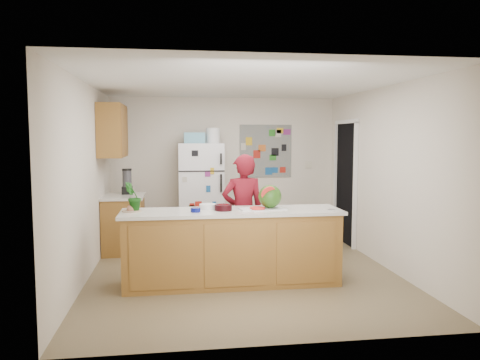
{
  "coord_description": "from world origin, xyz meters",
  "views": [
    {
      "loc": [
        -0.88,
        -6.09,
        1.81
      ],
      "look_at": [
        -0.0,
        0.2,
        1.22
      ],
      "focal_mm": 35.0,
      "sensor_mm": 36.0,
      "label": 1
    }
  ],
  "objects": [
    {
      "name": "person",
      "position": [
        0.02,
        0.05,
        0.79
      ],
      "size": [
        0.6,
        0.42,
        1.58
      ],
      "primitive_type": "imported",
      "rotation": [
        0.0,
        0.0,
        3.22
      ],
      "color": "maroon",
      "rests_on": "floor"
    },
    {
      "name": "blender_appliance",
      "position": [
        -1.64,
        1.48,
        1.09
      ],
      "size": [
        0.14,
        0.14,
        0.38
      ],
      "primitive_type": "cylinder",
      "color": "black",
      "rests_on": "side_counter_top"
    },
    {
      "name": "doorway",
      "position": [
        1.99,
        1.45,
        1.02
      ],
      "size": [
        0.03,
        0.85,
        2.04
      ],
      "primitive_type": "cube",
      "color": "black",
      "rests_on": "ground"
    },
    {
      "name": "ceiling",
      "position": [
        0.0,
        0.0,
        2.51
      ],
      "size": [
        4.0,
        4.5,
        0.02
      ],
      "primitive_type": "cube",
      "color": "white",
      "rests_on": "wall_back"
    },
    {
      "name": "cobalt_bowl",
      "position": [
        -0.65,
        -0.58,
        0.95
      ],
      "size": [
        0.15,
        0.15,
        0.05
      ],
      "primitive_type": "cylinder",
      "rotation": [
        0.0,
        0.0,
        0.33
      ],
      "color": "#060B5D",
      "rests_on": "peninsula_top"
    },
    {
      "name": "peninsula_top",
      "position": [
        -0.2,
        -0.5,
        0.9
      ],
      "size": [
        2.68,
        0.7,
        0.04
      ],
      "primitive_type": "cube",
      "color": "silver",
      "rests_on": "peninsula_base"
    },
    {
      "name": "side_counter_base",
      "position": [
        -1.69,
        1.35,
        0.43
      ],
      "size": [
        0.6,
        0.8,
        0.86
      ],
      "primitive_type": "cube",
      "color": "brown",
      "rests_on": "floor"
    },
    {
      "name": "paper_towel",
      "position": [
        -0.01,
        -0.51,
        0.93
      ],
      "size": [
        0.22,
        0.2,
        0.02
      ],
      "primitive_type": "cube",
      "rotation": [
        0.0,
        0.0,
        0.24
      ],
      "color": "silver",
      "rests_on": "peninsula_top"
    },
    {
      "name": "keys",
      "position": [
        1.0,
        -0.66,
        0.93
      ],
      "size": [
        0.09,
        0.05,
        0.01
      ],
      "primitive_type": "cube",
      "rotation": [
        0.0,
        0.0,
        -0.19
      ],
      "color": "gray",
      "rests_on": "peninsula_top"
    },
    {
      "name": "floor",
      "position": [
        0.0,
        0.0,
        -0.01
      ],
      "size": [
        4.0,
        4.5,
        0.02
      ],
      "primitive_type": "cube",
      "color": "brown",
      "rests_on": "ground"
    },
    {
      "name": "potted_plant",
      "position": [
        -1.38,
        -0.45,
        1.1
      ],
      "size": [
        0.25,
        0.24,
        0.36
      ],
      "primitive_type": "imported",
      "rotation": [
        0.0,
        0.0,
        3.74
      ],
      "color": "#0D4412",
      "rests_on": "peninsula_top"
    },
    {
      "name": "plate",
      "position": [
        -1.4,
        -0.44,
        0.93
      ],
      "size": [
        0.27,
        0.27,
        0.02
      ],
      "primitive_type": "cylinder",
      "rotation": [
        0.0,
        0.0,
        0.22
      ],
      "color": "beige",
      "rests_on": "peninsula_top"
    },
    {
      "name": "wall_back",
      "position": [
        0.0,
        2.26,
        1.25
      ],
      "size": [
        4.0,
        0.02,
        2.5
      ],
      "primitive_type": "cube",
      "color": "beige",
      "rests_on": "ground"
    },
    {
      "name": "fridge_top_bin",
      "position": [
        -0.55,
        1.88,
        1.79
      ],
      "size": [
        0.35,
        0.28,
        0.18
      ],
      "primitive_type": "cube",
      "color": "#5999B2",
      "rests_on": "refrigerator"
    },
    {
      "name": "peninsula_base",
      "position": [
        -0.2,
        -0.5,
        0.44
      ],
      "size": [
        2.6,
        0.62,
        0.88
      ],
      "primitive_type": "cube",
      "color": "brown",
      "rests_on": "floor"
    },
    {
      "name": "white_bowl",
      "position": [
        -0.48,
        -0.36,
        0.95
      ],
      "size": [
        0.21,
        0.21,
        0.06
      ],
      "primitive_type": "cylinder",
      "rotation": [
        0.0,
        0.0,
        -0.02
      ],
      "color": "silver",
      "rests_on": "peninsula_top"
    },
    {
      "name": "wall_left",
      "position": [
        -2.01,
        0.0,
        1.25
      ],
      "size": [
        0.02,
        4.5,
        2.5
      ],
      "primitive_type": "cube",
      "color": "beige",
      "rests_on": "ground"
    },
    {
      "name": "photo_collage",
      "position": [
        0.75,
        2.24,
        1.55
      ],
      "size": [
        0.95,
        0.01,
        0.95
      ],
      "primitive_type": "cube",
      "color": "slate",
      "rests_on": "wall_back"
    },
    {
      "name": "watermelon_slice",
      "position": [
        0.11,
        -0.54,
        0.94
      ],
      "size": [
        0.19,
        0.19,
        0.02
      ],
      "primitive_type": "cylinder",
      "color": "#DF2B44",
      "rests_on": "cutting_board"
    },
    {
      "name": "cutting_board",
      "position": [
        0.22,
        -0.49,
        0.93
      ],
      "size": [
        0.51,
        0.43,
        0.01
      ],
      "primitive_type": "cube",
      "rotation": [
        0.0,
        0.0,
        0.24
      ],
      "color": "white",
      "rests_on": "peninsula_top"
    },
    {
      "name": "cherry_bowl",
      "position": [
        -0.31,
        -0.51,
        0.96
      ],
      "size": [
        0.28,
        0.28,
        0.07
      ],
      "primitive_type": "cylinder",
      "rotation": [
        0.0,
        0.0,
        0.41
      ],
      "color": "black",
      "rests_on": "peninsula_top"
    },
    {
      "name": "watermelon",
      "position": [
        0.28,
        -0.47,
        1.08
      ],
      "size": [
        0.29,
        0.29,
        0.29
      ],
      "primitive_type": "sphere",
      "color": "#1A5411",
      "rests_on": "cutting_board"
    },
    {
      "name": "side_counter_top",
      "position": [
        -1.69,
        1.35,
        0.88
      ],
      "size": [
        0.64,
        0.84,
        0.04
      ],
      "primitive_type": "cube",
      "color": "silver",
      "rests_on": "side_counter_base"
    },
    {
      "name": "upper_cabinets",
      "position": [
        -1.82,
        1.3,
        1.9
      ],
      "size": [
        0.35,
        1.0,
        0.8
      ],
      "primitive_type": "cube",
      "color": "brown",
      "rests_on": "wall_left"
    },
    {
      "name": "refrigerator",
      "position": [
        -0.45,
        1.88,
        0.85
      ],
      "size": [
        0.75,
        0.7,
        1.7
      ],
      "primitive_type": "cube",
      "color": "silver",
      "rests_on": "floor"
    },
    {
      "name": "wall_right",
      "position": [
        2.01,
        0.0,
        1.25
      ],
      "size": [
        0.02,
        4.5,
        2.5
      ],
      "primitive_type": "cube",
      "color": "beige",
      "rests_on": "ground"
    }
  ]
}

